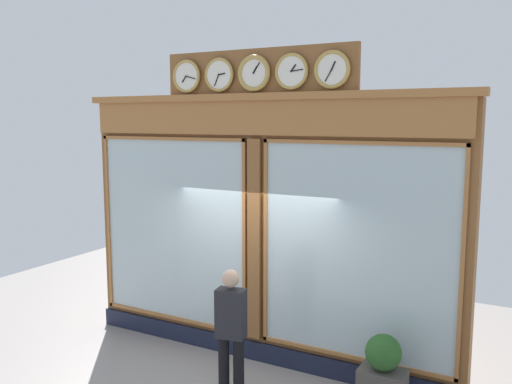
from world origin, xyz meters
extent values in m
cube|color=brown|center=(0.00, -0.15, 1.89)|extent=(5.86, 0.30, 3.79)
cube|color=#191E33|center=(0.00, 0.02, 0.14)|extent=(5.86, 0.08, 0.28)
cube|color=#A56936|center=(0.00, 0.04, 3.55)|extent=(5.74, 0.08, 0.48)
cube|color=#A56936|center=(0.00, 0.02, 3.84)|extent=(5.98, 0.20, 0.10)
cube|color=silver|center=(-1.49, 0.01, 1.80)|extent=(2.58, 0.02, 2.81)
cube|color=#A56936|center=(-1.49, 0.04, 3.23)|extent=(2.68, 0.04, 0.05)
cube|color=#A56936|center=(-1.49, 0.04, 0.37)|extent=(2.68, 0.04, 0.05)
cube|color=#A56936|center=(-2.81, 0.04, 1.80)|extent=(0.05, 0.04, 2.91)
cube|color=#A56936|center=(-0.18, 0.04, 1.80)|extent=(0.05, 0.04, 2.91)
cube|color=silver|center=(1.49, 0.01, 1.80)|extent=(2.58, 0.02, 2.81)
cube|color=#A56936|center=(1.49, 0.04, 3.23)|extent=(2.68, 0.04, 0.05)
cube|color=#A56936|center=(1.49, 0.04, 0.37)|extent=(2.68, 0.04, 0.05)
cube|color=#A56936|center=(2.81, 0.04, 1.80)|extent=(0.05, 0.04, 2.91)
cube|color=#A56936|center=(0.18, 0.04, 1.80)|extent=(0.05, 0.04, 2.91)
cube|color=brown|center=(0.00, 0.03, 1.80)|extent=(0.20, 0.10, 2.91)
cube|color=brown|center=(0.00, -0.02, 4.15)|extent=(2.94, 0.06, 0.68)
cylinder|color=white|center=(-1.13, 0.06, 4.15)|extent=(0.40, 0.02, 0.40)
torus|color=#B79347|center=(-1.13, 0.06, 4.15)|extent=(0.49, 0.05, 0.49)
cube|color=black|center=(-1.16, 0.07, 4.20)|extent=(0.06, 0.01, 0.11)
cube|color=black|center=(-1.09, 0.07, 4.08)|extent=(0.10, 0.01, 0.15)
sphere|color=black|center=(-1.13, 0.08, 4.15)|extent=(0.02, 0.02, 0.02)
cylinder|color=white|center=(-0.57, 0.06, 4.15)|extent=(0.40, 0.02, 0.40)
torus|color=#B79347|center=(-0.57, 0.06, 4.15)|extent=(0.48, 0.05, 0.48)
cube|color=black|center=(-0.60, 0.07, 4.20)|extent=(0.08, 0.01, 0.10)
cube|color=black|center=(-0.65, 0.07, 4.16)|extent=(0.17, 0.01, 0.03)
sphere|color=black|center=(-0.57, 0.08, 4.15)|extent=(0.02, 0.02, 0.02)
cylinder|color=white|center=(0.00, 0.06, 4.15)|extent=(0.40, 0.02, 0.40)
torus|color=#B79347|center=(0.00, 0.06, 4.15)|extent=(0.50, 0.07, 0.50)
cube|color=black|center=(-0.03, 0.07, 4.20)|extent=(0.07, 0.01, 0.10)
cube|color=black|center=(-0.05, 0.07, 4.22)|extent=(0.11, 0.01, 0.15)
sphere|color=black|center=(0.00, 0.08, 4.15)|extent=(0.02, 0.02, 0.02)
cylinder|color=white|center=(0.57, 0.06, 4.15)|extent=(0.40, 0.02, 0.40)
torus|color=#B79347|center=(0.57, 0.06, 4.15)|extent=(0.48, 0.04, 0.48)
cube|color=black|center=(0.51, 0.07, 4.16)|extent=(0.11, 0.01, 0.03)
cube|color=black|center=(0.60, 0.07, 4.08)|extent=(0.08, 0.01, 0.16)
sphere|color=black|center=(0.57, 0.08, 4.15)|extent=(0.02, 0.02, 0.02)
cylinder|color=white|center=(1.13, 0.06, 4.15)|extent=(0.40, 0.02, 0.40)
torus|color=#B79347|center=(1.13, 0.06, 4.15)|extent=(0.48, 0.05, 0.48)
cube|color=black|center=(1.17, 0.07, 4.11)|extent=(0.08, 0.01, 0.10)
cube|color=black|center=(1.05, 0.07, 4.13)|extent=(0.17, 0.01, 0.05)
sphere|color=black|center=(1.13, 0.08, 4.15)|extent=(0.02, 0.02, 0.02)
cylinder|color=black|center=(-0.17, 1.16, 0.41)|extent=(0.14, 0.14, 0.82)
cylinder|color=black|center=(-0.37, 1.13, 0.41)|extent=(0.14, 0.14, 0.82)
cube|color=#232328|center=(-0.27, 1.15, 1.13)|extent=(0.39, 0.28, 0.62)
sphere|color=tan|center=(-0.27, 1.15, 1.58)|extent=(0.22, 0.22, 0.22)
sphere|color=#285623|center=(-2.03, 0.51, 0.75)|extent=(0.44, 0.44, 0.44)
camera|label=1|loc=(-3.61, 6.60, 3.53)|focal=37.55mm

